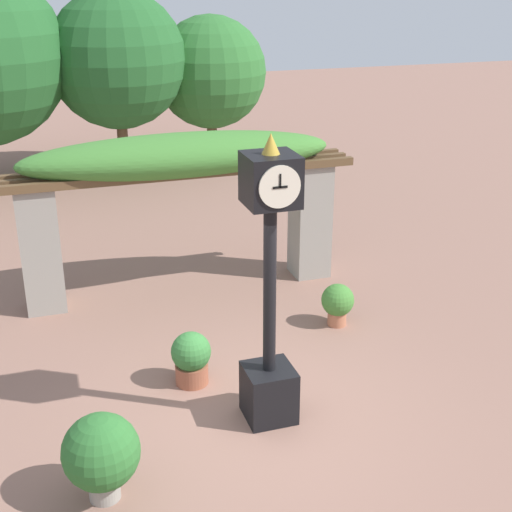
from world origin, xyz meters
TOP-DOWN VIEW (x-y plane):
  - ground_plane at (0.00, 0.00)m, footprint 60.00×60.00m
  - pedestal_clock at (0.14, -0.01)m, footprint 0.58×0.61m
  - pergola at (0.00, 3.95)m, footprint 5.76×1.20m
  - potted_plant_near_left at (1.93, 1.96)m, footprint 0.50×0.50m
  - potted_plant_near_right at (-0.57, 1.03)m, footprint 0.52×0.52m
  - potted_plant_far_left at (-1.94, -0.85)m, footprint 0.80×0.80m
  - tree_line at (-1.14, 11.91)m, footprint 9.54×4.30m

SIDE VIEW (x-z plane):
  - ground_plane at x=0.00m, z-range 0.00..0.00m
  - potted_plant_near_left at x=1.93m, z-range 0.04..0.71m
  - potted_plant_near_right at x=-0.57m, z-range 0.02..0.75m
  - potted_plant_far_left at x=-1.94m, z-range 0.06..1.03m
  - pedestal_clock at x=0.14m, z-range -0.17..3.34m
  - pergola at x=0.00m, z-range 0.66..3.35m
  - tree_line at x=-1.14m, z-range 0.32..5.62m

